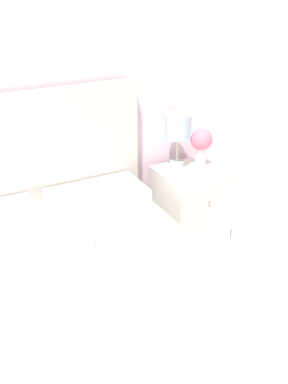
# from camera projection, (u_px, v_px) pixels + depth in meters

# --- Properties ---
(ground_plane) EXTENTS (12.00, 12.00, 0.00)m
(ground_plane) POSITION_uv_depth(u_px,v_px,m) (41.00, 263.00, 3.25)
(ground_plane) COLOR #BCB7B2
(wall_back) EXTENTS (8.00, 0.06, 2.60)m
(wall_back) POSITION_uv_depth(u_px,v_px,m) (16.00, 80.00, 2.71)
(wall_back) COLOR silver
(wall_back) RESTS_ON ground_plane
(bed) EXTENTS (1.53, 2.00, 1.25)m
(bed) POSITION_uv_depth(u_px,v_px,m) (84.00, 310.00, 2.41)
(bed) COLOR white
(bed) RESTS_ON ground_plane
(nightstand) EXTENTS (0.45, 0.47, 0.59)m
(nightstand) POSITION_uv_depth(u_px,v_px,m) (190.00, 207.00, 3.38)
(nightstand) COLOR silver
(nightstand) RESTS_ON ground_plane
(table_lamp) EXTENTS (0.18, 0.18, 0.40)m
(table_lamp) POSITION_uv_depth(u_px,v_px,m) (178.00, 130.00, 3.17)
(table_lamp) COLOR #A8B2BC
(table_lamp) RESTS_ON nightstand
(flower_vase) EXTENTS (0.16, 0.16, 0.28)m
(flower_vase) POSITION_uv_depth(u_px,v_px,m) (202.00, 143.00, 3.27)
(flower_vase) COLOR white
(flower_vase) RESTS_ON nightstand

